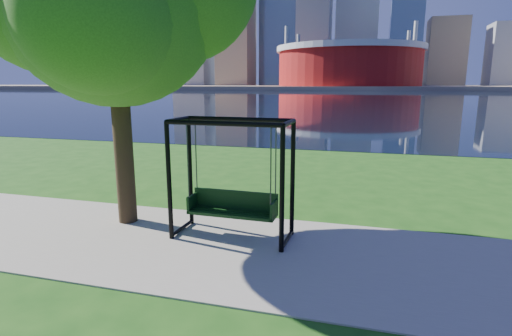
% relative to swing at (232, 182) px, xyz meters
% --- Properties ---
extents(ground, '(900.00, 900.00, 0.00)m').
position_rel_swing_xyz_m(ground, '(0.60, -0.16, -1.22)').
color(ground, '#1E5114').
rests_on(ground, ground).
extents(path, '(120.00, 4.00, 0.03)m').
position_rel_swing_xyz_m(path, '(0.60, -0.66, -1.21)').
color(path, '#9E937F').
rests_on(path, ground).
extents(river, '(900.00, 180.00, 0.02)m').
position_rel_swing_xyz_m(river, '(0.60, 101.84, -1.21)').
color(river, black).
rests_on(river, ground).
extents(far_bank, '(900.00, 228.00, 2.00)m').
position_rel_swing_xyz_m(far_bank, '(0.60, 305.84, -0.22)').
color(far_bank, '#937F60').
rests_on(far_bank, ground).
extents(stadium, '(83.00, 83.00, 32.00)m').
position_rel_swing_xyz_m(stadium, '(-9.40, 234.84, 13.01)').
color(stadium, maroon).
rests_on(stadium, far_bank).
extents(skyline, '(392.00, 66.00, 96.50)m').
position_rel_swing_xyz_m(skyline, '(-3.67, 319.24, 34.67)').
color(skyline, gray).
rests_on(skyline, far_bank).
extents(swing, '(2.49, 1.12, 2.53)m').
position_rel_swing_xyz_m(swing, '(0.00, 0.00, 0.00)').
color(swing, black).
rests_on(swing, ground).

